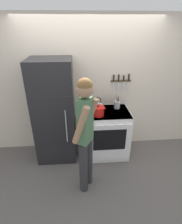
{
  "coord_description": "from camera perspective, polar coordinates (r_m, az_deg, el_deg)",
  "views": [
    {
      "loc": [
        -0.22,
        -3.13,
        2.36
      ],
      "look_at": [
        -0.01,
        -0.47,
        1.01
      ],
      "focal_mm": 28.0,
      "sensor_mm": 36.0,
      "label": 1
    }
  ],
  "objects": [
    {
      "name": "refrigerator",
      "position": [
        3.2,
        -11.84,
        -0.16
      ],
      "size": [
        0.71,
        0.63,
        1.88
      ],
      "color": "black",
      "rests_on": "ground_plane"
    },
    {
      "name": "person",
      "position": [
        2.42,
        -1.8,
        -6.71
      ],
      "size": [
        0.4,
        0.44,
        1.79
      ],
      "rotation": [
        0.0,
        0.0,
        1.07
      ],
      "color": "#2D2D30",
      "rests_on": "ground_plane"
    },
    {
      "name": "stove_range",
      "position": [
        3.41,
        5.09,
        -6.95
      ],
      "size": [
        0.82,
        0.67,
        0.93
      ],
      "color": "white",
      "rests_on": "ground_plane"
    },
    {
      "name": "wall_back",
      "position": [
        3.35,
        -0.49,
        7.9
      ],
      "size": [
        10.0,
        0.06,
        2.55
      ],
      "color": "beige",
      "rests_on": "ground_plane"
    },
    {
      "name": "wall_knife_strip",
      "position": [
        3.35,
        9.79,
        10.15
      ],
      "size": [
        0.38,
        0.03,
        0.32
      ],
      "color": "brown"
    },
    {
      "name": "ground_plane",
      "position": [
        3.93,
        -0.38,
        -10.15
      ],
      "size": [
        14.0,
        14.0,
        0.0
      ],
      "primitive_type": "plane",
      "color": "#5B5654"
    },
    {
      "name": "dutch_oven_pot",
      "position": [
        3.03,
        2.35,
        0.34
      ],
      "size": [
        0.26,
        0.22,
        0.19
      ],
      "color": "red",
      "rests_on": "stove_range"
    },
    {
      "name": "utensil_jar",
      "position": [
        3.33,
        8.5,
        2.38
      ],
      "size": [
        0.11,
        0.11,
        0.28
      ],
      "color": "#B7BABF",
      "rests_on": "stove_range"
    },
    {
      "name": "tea_kettle",
      "position": [
        3.26,
        2.09,
        2.14
      ],
      "size": [
        0.23,
        0.18,
        0.24
      ],
      "color": "silver",
      "rests_on": "stove_range"
    }
  ]
}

